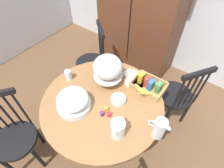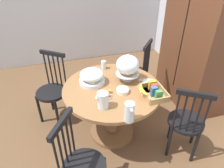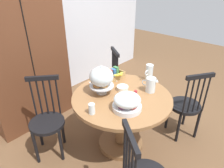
% 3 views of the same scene
% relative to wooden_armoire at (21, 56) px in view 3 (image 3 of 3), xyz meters
% --- Properties ---
extents(ground_plane, '(10.00, 10.00, 0.00)m').
position_rel_wooden_armoire_xyz_m(ground_plane, '(0.58, -1.50, -0.98)').
color(ground_plane, brown).
extents(wall_back, '(4.80, 0.06, 2.60)m').
position_rel_wooden_armoire_xyz_m(wall_back, '(0.58, 0.33, 0.32)').
color(wall_back, silver).
rests_on(wall_back, ground_plane).
extents(wooden_armoire, '(1.18, 0.60, 1.96)m').
position_rel_wooden_armoire_xyz_m(wooden_armoire, '(0.00, 0.00, 0.00)').
color(wooden_armoire, brown).
rests_on(wooden_armoire, ground_plane).
extents(dining_table, '(1.13, 1.13, 0.74)m').
position_rel_wooden_armoire_xyz_m(dining_table, '(0.43, -1.39, -0.47)').
color(dining_table, olive).
rests_on(dining_table, ground_plane).
extents(windsor_chair_by_cabinet, '(0.46, 0.46, 0.97)m').
position_rel_wooden_armoire_xyz_m(windsor_chair_by_cabinet, '(1.15, -1.88, -0.53)').
color(windsor_chair_by_cabinet, black).
rests_on(windsor_chair_by_cabinet, ground_plane).
extents(windsor_chair_facing_door, '(0.46, 0.46, 0.97)m').
position_rel_wooden_armoire_xyz_m(windsor_chair_facing_door, '(0.93, -0.68, -0.53)').
color(windsor_chair_facing_door, black).
rests_on(windsor_chair_facing_door, ground_plane).
extents(windsor_chair_far_side, '(0.47, 0.47, 0.97)m').
position_rel_wooden_armoire_xyz_m(windsor_chair_far_side, '(-0.22, -0.82, -0.53)').
color(windsor_chair_far_side, black).
rests_on(windsor_chair_far_side, ground_plane).
extents(pastry_stand_with_dome, '(0.28, 0.28, 0.34)m').
position_rel_wooden_armoire_xyz_m(pastry_stand_with_dome, '(0.33, -1.17, -0.05)').
color(pastry_stand_with_dome, silver).
rests_on(pastry_stand_with_dome, dining_table).
extents(fruit_platter_covered, '(0.30, 0.30, 0.18)m').
position_rel_wooden_armoire_xyz_m(fruit_platter_covered, '(0.27, -1.59, -0.16)').
color(fruit_platter_covered, silver).
rests_on(fruit_platter_covered, dining_table).
extents(orange_juice_pitcher, '(0.17, 0.09, 0.20)m').
position_rel_wooden_armoire_xyz_m(orange_juice_pitcher, '(0.98, -1.39, -0.15)').
color(orange_juice_pitcher, silver).
rests_on(orange_juice_pitcher, dining_table).
extents(milk_pitcher, '(0.11, 0.19, 0.18)m').
position_rel_wooden_armoire_xyz_m(milk_pitcher, '(0.73, -1.57, -0.17)').
color(milk_pitcher, silver).
rests_on(milk_pitcher, dining_table).
extents(cereal_basket, '(0.32, 0.30, 0.12)m').
position_rel_wooden_armoire_xyz_m(cereal_basket, '(0.69, -1.01, -0.20)').
color(cereal_basket, tan).
rests_on(cereal_basket, dining_table).
extents(china_plate_large, '(0.22, 0.22, 0.01)m').
position_rel_wooden_armoire_xyz_m(china_plate_large, '(0.55, -1.00, -0.24)').
color(china_plate_large, white).
rests_on(china_plate_large, dining_table).
extents(china_plate_small, '(0.15, 0.15, 0.01)m').
position_rel_wooden_armoire_xyz_m(china_plate_small, '(0.47, -0.95, -0.23)').
color(china_plate_small, white).
rests_on(china_plate_small, china_plate_large).
extents(cereal_bowl, '(0.14, 0.14, 0.04)m').
position_rel_wooden_armoire_xyz_m(cereal_bowl, '(0.55, -1.30, -0.22)').
color(cereal_bowl, white).
rests_on(cereal_bowl, dining_table).
extents(drinking_glass, '(0.06, 0.06, 0.11)m').
position_rel_wooden_armoire_xyz_m(drinking_glass, '(-0.02, -1.38, -0.19)').
color(drinking_glass, silver).
rests_on(drinking_glass, dining_table).
extents(jam_jar_strawberry, '(0.04, 0.04, 0.04)m').
position_rel_wooden_armoire_xyz_m(jam_jar_strawberry, '(0.58, -1.48, -0.22)').
color(jam_jar_strawberry, '#B7282D').
rests_on(jam_jar_strawberry, dining_table).
extents(jam_jar_apricot, '(0.04, 0.04, 0.04)m').
position_rel_wooden_armoire_xyz_m(jam_jar_apricot, '(0.52, -1.45, -0.22)').
color(jam_jar_apricot, orange).
rests_on(jam_jar_apricot, dining_table).
extents(jam_jar_grape, '(0.04, 0.04, 0.04)m').
position_rel_wooden_armoire_xyz_m(jam_jar_grape, '(0.52, -1.51, -0.22)').
color(jam_jar_grape, '#5B2366').
rests_on(jam_jar_grape, dining_table).
extents(table_knife, '(0.06, 0.17, 0.01)m').
position_rel_wooden_armoire_xyz_m(table_knife, '(0.41, -0.96, -0.24)').
color(table_knife, silver).
rests_on(table_knife, dining_table).
extents(dinner_fork, '(0.06, 0.17, 0.01)m').
position_rel_wooden_armoire_xyz_m(dinner_fork, '(0.38, -0.95, -0.24)').
color(dinner_fork, silver).
rests_on(dinner_fork, dining_table).
extents(soup_spoon, '(0.06, 0.17, 0.01)m').
position_rel_wooden_armoire_xyz_m(soup_spoon, '(0.68, -1.04, -0.24)').
color(soup_spoon, silver).
rests_on(soup_spoon, dining_table).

